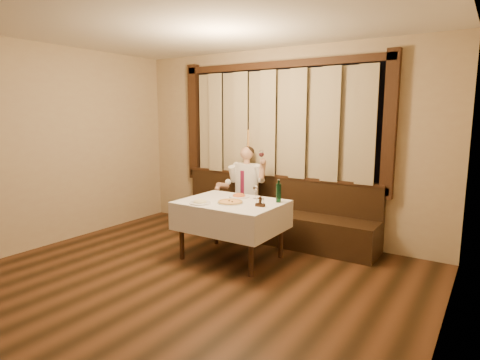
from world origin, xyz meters
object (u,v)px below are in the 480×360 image
Objects in this scene: pasta_red at (239,194)px; pasta_cream at (200,201)px; pizza at (230,202)px; green_bottle at (279,193)px; banquette at (270,218)px; seated_man at (244,184)px; dining_table at (231,209)px; cruet_caddy at (260,203)px.

pasta_red reaches higher than pasta_cream.
green_bottle reaches higher than pizza.
green_bottle is at bearing -55.01° from banquette.
green_bottle is at bearing -35.83° from seated_man.
pasta_red is 1.04× the size of pasta_cream.
pizza is at bearing -73.87° from pasta_red.
pasta_cream is (-0.30, -0.22, 0.02)m from pizza.
dining_table is 0.43m from pasta_cream.
dining_table is 10.54× the size of cruet_caddy.
seated_man is (-0.40, 0.94, 0.15)m from dining_table.
seated_man is (-0.15, 1.26, 0.01)m from pasta_cream.
pizza is at bearing -63.45° from dining_table.
seated_man is (-0.40, -0.09, 0.49)m from banquette.
seated_man is at bearing 144.17° from green_bottle.
green_bottle reaches higher than pasta_cream.
pasta_red reaches higher than pizza.
pasta_cream is 0.75m from cruet_caddy.
pasta_red is at bearing -63.08° from seated_man.
pizza is 0.61m from green_bottle.
pizza reaches higher than dining_table.
cruet_caddy is at bearing -49.42° from seated_man.
pasta_cream is at bearing -100.46° from banquette.
cruet_caddy reaches higher than pasta_cream.
banquette reaches higher than pasta_red.
pasta_cream is at bearing -144.03° from pizza.
pizza is at bearing 35.97° from pasta_cream.
green_bottle reaches higher than cruet_caddy.
pizza is 1.22× the size of pasta_cream.
banquette is 1.22m from pizza.
seated_man is at bearing -167.44° from banquette.
seated_man reaches higher than pizza.
dining_table is at bearing -78.53° from pasta_red.
green_bottle reaches higher than banquette.
pasta_cream reaches higher than pizza.
green_bottle is 1.15m from seated_man.
green_bottle is at bearing 69.58° from cruet_caddy.
pasta_cream is 0.19× the size of seated_man.
pasta_red is at bearing 71.32° from pasta_cream.
seated_man is at bearing 123.43° from cruet_caddy.
dining_table is 4.78× the size of pasta_cream.
pizza is 1.12× the size of green_bottle.
green_bottle is at bearing 37.17° from pasta_cream.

